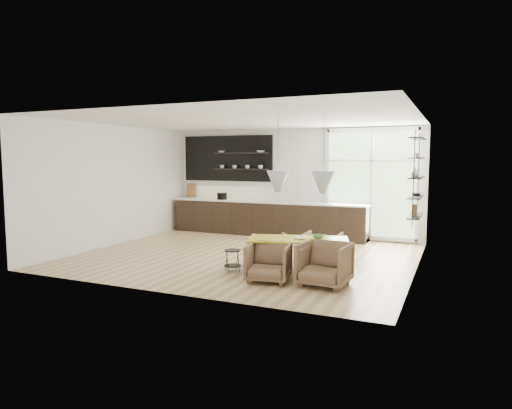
{
  "coord_description": "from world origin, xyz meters",
  "views": [
    {
      "loc": [
        4.14,
        -8.77,
        2.08
      ],
      "look_at": [
        -0.0,
        0.6,
        1.06
      ],
      "focal_mm": 32.0,
      "sensor_mm": 36.0,
      "label": 1
    }
  ],
  "objects_px": {
    "armchair_front_right": "(325,264)",
    "wire_stool": "(233,258)",
    "dining_table": "(298,241)",
    "armchair_front_left": "(269,262)",
    "armchair_back_left": "(272,250)",
    "armchair_back_right": "(322,249)"
  },
  "relations": [
    {
      "from": "armchair_front_left",
      "to": "wire_stool",
      "type": "relative_size",
      "value": 1.78
    },
    {
      "from": "dining_table",
      "to": "armchair_front_right",
      "type": "relative_size",
      "value": 2.43
    },
    {
      "from": "dining_table",
      "to": "armchair_back_left",
      "type": "xyz_separation_m",
      "value": [
        -0.69,
        0.44,
        -0.3
      ]
    },
    {
      "from": "dining_table",
      "to": "armchair_back_left",
      "type": "relative_size",
      "value": 2.86
    },
    {
      "from": "dining_table",
      "to": "wire_stool",
      "type": "height_order",
      "value": "dining_table"
    },
    {
      "from": "dining_table",
      "to": "armchair_front_left",
      "type": "distance_m",
      "value": 0.8
    },
    {
      "from": "armchair_back_right",
      "to": "armchair_front_right",
      "type": "height_order",
      "value": "armchair_front_right"
    },
    {
      "from": "armchair_front_right",
      "to": "armchair_front_left",
      "type": "bearing_deg",
      "value": -168.77
    },
    {
      "from": "armchair_back_left",
      "to": "armchair_back_right",
      "type": "height_order",
      "value": "armchair_back_right"
    },
    {
      "from": "dining_table",
      "to": "armchair_front_right",
      "type": "xyz_separation_m",
      "value": [
        0.65,
        -0.58,
        -0.24
      ]
    },
    {
      "from": "armchair_back_left",
      "to": "armchair_front_right",
      "type": "xyz_separation_m",
      "value": [
        1.34,
        -1.02,
        0.05
      ]
    },
    {
      "from": "armchair_back_right",
      "to": "armchair_front_right",
      "type": "relative_size",
      "value": 0.9
    },
    {
      "from": "armchair_front_right",
      "to": "dining_table",
      "type": "bearing_deg",
      "value": 142.65
    },
    {
      "from": "armchair_front_left",
      "to": "wire_stool",
      "type": "xyz_separation_m",
      "value": [
        -0.87,
        0.36,
        -0.07
      ]
    },
    {
      "from": "wire_stool",
      "to": "armchair_back_right",
      "type": "bearing_deg",
      "value": 40.26
    },
    {
      "from": "armchair_front_right",
      "to": "armchair_back_right",
      "type": "bearing_deg",
      "value": 111.37
    },
    {
      "from": "dining_table",
      "to": "wire_stool",
      "type": "relative_size",
      "value": 4.73
    },
    {
      "from": "dining_table",
      "to": "armchair_front_left",
      "type": "bearing_deg",
      "value": -129.01
    },
    {
      "from": "armchair_front_right",
      "to": "wire_stool",
      "type": "bearing_deg",
      "value": 176.57
    },
    {
      "from": "dining_table",
      "to": "armchair_back_right",
      "type": "distance_m",
      "value": 0.9
    },
    {
      "from": "armchair_back_right",
      "to": "armchair_front_left",
      "type": "xyz_separation_m",
      "value": [
        -0.51,
        -1.53,
        0.0
      ]
    },
    {
      "from": "armchair_back_left",
      "to": "wire_stool",
      "type": "height_order",
      "value": "armchair_back_left"
    }
  ]
}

